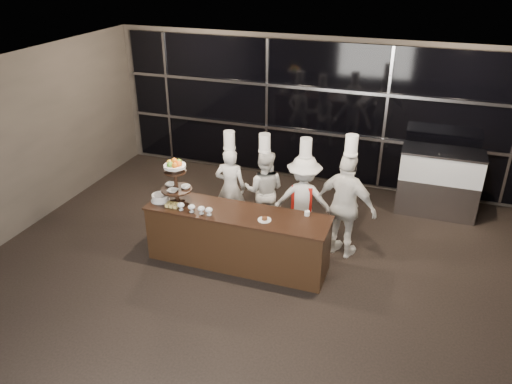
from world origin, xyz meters
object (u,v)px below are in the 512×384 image
(display_case, at_px, (439,179))
(chef_a, at_px, (230,186))
(buffet_counter, at_px, (237,238))
(layer_cake, at_px, (160,198))
(chef_d, at_px, (346,205))
(display_stand, at_px, (176,178))
(chef_c, at_px, (303,199))
(chef_b, at_px, (264,190))

(display_case, xyz_separation_m, chef_a, (-3.43, -1.68, 0.09))
(buffet_counter, distance_m, display_case, 4.01)
(layer_cake, height_order, display_case, display_case)
(chef_d, bearing_deg, chef_a, 172.28)
(buffet_counter, xyz_separation_m, chef_d, (1.51, 0.82, 0.42))
(display_stand, bearing_deg, chef_a, 67.71)
(display_stand, distance_m, chef_c, 2.12)
(chef_c, bearing_deg, chef_a, 176.46)
(display_case, distance_m, chef_c, 2.75)
(display_case, bearing_deg, chef_c, -140.04)
(layer_cake, bearing_deg, buffet_counter, 2.25)
(layer_cake, xyz_separation_m, chef_c, (2.05, 1.06, -0.19))
(display_stand, relative_size, chef_a, 0.42)
(chef_d, bearing_deg, chef_c, 164.91)
(chef_b, bearing_deg, display_stand, -131.08)
(chef_b, bearing_deg, chef_a, -170.88)
(chef_a, xyz_separation_m, chef_c, (1.33, -0.08, 0.01))
(chef_a, height_order, chef_b, chef_a)
(layer_cake, height_order, chef_c, chef_c)
(layer_cake, distance_m, chef_b, 1.82)
(display_case, bearing_deg, buffet_counter, -136.05)
(display_stand, height_order, layer_cake, display_stand)
(display_case, bearing_deg, layer_cake, -145.75)
(chef_a, relative_size, chef_d, 0.87)
(chef_c, bearing_deg, buffet_counter, -127.45)
(buffet_counter, xyz_separation_m, layer_cake, (-1.27, -0.05, 0.51))
(chef_c, relative_size, chef_d, 0.90)
(layer_cake, bearing_deg, display_stand, 10.40)
(display_case, height_order, chef_b, chef_b)
(chef_b, bearing_deg, chef_c, -13.45)
(display_case, height_order, chef_d, chef_d)
(layer_cake, bearing_deg, chef_a, 57.84)
(buffet_counter, bearing_deg, chef_a, 116.66)
(display_stand, height_order, display_case, display_stand)
(buffet_counter, height_order, layer_cake, layer_cake)
(layer_cake, bearing_deg, display_case, 34.25)
(display_case, bearing_deg, display_stand, -144.41)
(display_stand, xyz_separation_m, chef_a, (0.45, 1.10, -0.57))
(layer_cake, distance_m, display_case, 5.04)
(layer_cake, bearing_deg, chef_b, 43.45)
(chef_b, bearing_deg, display_case, 29.17)
(buffet_counter, bearing_deg, chef_b, 88.15)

